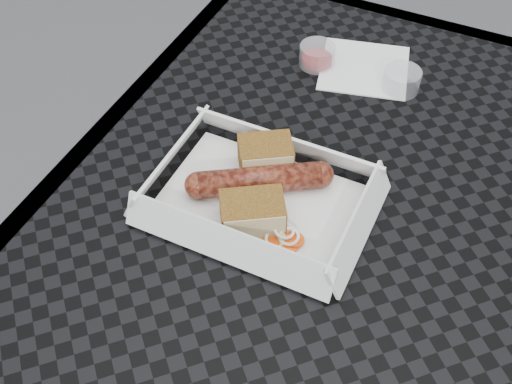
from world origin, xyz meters
TOP-DOWN VIEW (x-y plane):
  - patio_table at (0.00, 0.00)m, footprint 0.80×0.80m
  - food_tray at (-0.15, -0.05)m, footprint 0.22×0.15m
  - bratwurst at (-0.16, -0.04)m, footprint 0.15×0.11m
  - bread_near at (-0.17, -0.00)m, footprint 0.08×0.07m
  - bread_far at (-0.15, -0.09)m, footprint 0.08×0.08m
  - veg_garnish at (-0.10, -0.09)m, footprint 0.03×0.03m
  - napkin at (-0.12, 0.23)m, footprint 0.15×0.15m
  - condiment_cup_sauce at (-0.19, 0.22)m, footprint 0.05×0.05m
  - condiment_cup_empty at (-0.07, 0.21)m, footprint 0.05×0.05m

SIDE VIEW (x-z plane):
  - patio_table at x=0.00m, z-range 0.30..1.04m
  - napkin at x=-0.12m, z-range 0.74..0.75m
  - food_tray at x=-0.15m, z-range 0.74..0.75m
  - veg_garnish at x=-0.10m, z-range 0.75..0.75m
  - condiment_cup_sauce at x=-0.19m, z-range 0.74..0.78m
  - condiment_cup_empty at x=-0.07m, z-range 0.74..0.78m
  - bratwurst at x=-0.16m, z-range 0.75..0.78m
  - bread_far at x=-0.15m, z-range 0.75..0.78m
  - bread_near at x=-0.17m, z-range 0.75..0.79m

